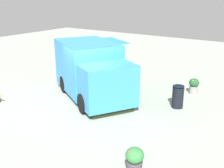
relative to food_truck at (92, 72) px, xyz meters
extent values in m
plane|color=#98A394|center=(0.80, 0.14, -1.20)|extent=(40.00, 40.00, 0.00)
cube|color=#3690D7|center=(-0.29, -0.51, 0.17)|extent=(3.66, 4.03, 2.29)
cube|color=#3690D7|center=(0.91, 1.54, -0.10)|extent=(2.62, 2.34, 1.74)
cube|color=black|center=(1.26, 2.14, 0.20)|extent=(1.60, 0.95, 0.66)
cube|color=black|center=(-1.29, 0.08, 0.31)|extent=(0.95, 1.59, 0.80)
cube|color=#2B8BCE|center=(-1.54, 0.23, 1.28)|extent=(1.53, 2.03, 0.03)
cube|color=black|center=(0.07, 0.11, -1.09)|extent=(3.86, 4.82, 0.23)
cylinder|color=black|center=(1.71, 0.86, -0.79)|extent=(0.61, 0.83, 0.83)
cylinder|color=black|center=(-0.08, 1.90, -0.79)|extent=(0.61, 0.83, 0.83)
cylinder|color=black|center=(0.30, -1.54, -0.79)|extent=(0.61, 0.83, 0.83)
cylinder|color=black|center=(-1.49, -0.49, -0.79)|extent=(0.61, 0.83, 0.83)
cylinder|color=#45414C|center=(4.00, 4.63, -1.01)|extent=(0.43, 0.43, 0.39)
torus|color=#4B4851|center=(4.00, 4.63, -0.83)|extent=(0.46, 0.46, 0.04)
ellipsoid|color=#357A3F|center=(4.00, 4.63, -0.62)|extent=(0.51, 0.51, 0.43)
sphere|color=#C63A4C|center=(4.20, 4.56, -0.59)|extent=(0.08, 0.08, 0.08)
sphere|color=#CB3E3B|center=(4.14, 4.58, -0.49)|extent=(0.05, 0.05, 0.05)
sphere|color=red|center=(4.14, 4.76, -0.53)|extent=(0.06, 0.06, 0.06)
sphere|color=#CC2946|center=(3.94, 4.42, -0.59)|extent=(0.06, 0.06, 0.06)
sphere|color=#D0333F|center=(4.13, 4.54, -0.49)|extent=(0.08, 0.08, 0.08)
cylinder|color=gray|center=(-3.14, 3.80, -1.02)|extent=(0.40, 0.40, 0.37)
torus|color=gray|center=(-3.14, 3.80, -0.85)|extent=(0.43, 0.43, 0.04)
ellipsoid|color=#25532A|center=(-3.14, 3.80, -0.65)|extent=(0.49, 0.49, 0.41)
sphere|color=#F1E249|center=(-3.21, 3.62, -0.60)|extent=(0.08, 0.08, 0.08)
sphere|color=#EAC853|center=(-2.99, 3.79, -0.52)|extent=(0.07, 0.07, 0.07)
sphere|color=#E4D854|center=(-3.16, 3.63, -0.56)|extent=(0.06, 0.06, 0.06)
sphere|color=#D7CB4B|center=(-3.18, 3.98, -0.57)|extent=(0.08, 0.08, 0.08)
sphere|color=#DDCC50|center=(-2.95, 3.81, -0.57)|extent=(0.06, 0.06, 0.06)
cylinder|color=black|center=(-1.05, 3.82, -0.74)|extent=(0.49, 0.49, 0.92)
ellipsoid|color=black|center=(-1.05, 3.82, -0.24)|extent=(0.49, 0.49, 0.11)
camera|label=1|loc=(9.64, 7.78, 3.53)|focal=44.47mm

